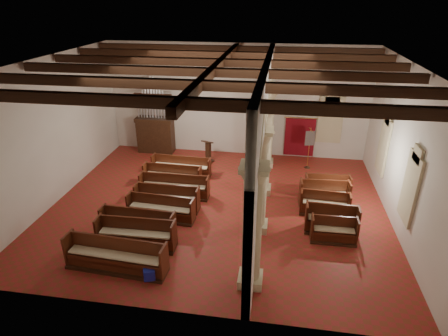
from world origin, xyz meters
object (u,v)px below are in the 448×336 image
pipe_organ (155,129)px  lectern (208,153)px  processional_banner (308,154)px  nave_pew_0 (116,260)px  aisle_pew_0 (333,233)px

pipe_organ → lectern: 3.51m
pipe_organ → processional_banner: (8.44, -0.96, -0.60)m
nave_pew_0 → processional_banner: bearing=57.8°
lectern → aisle_pew_0: (5.85, -6.22, -0.21)m
aisle_pew_0 → nave_pew_0: bearing=-159.7°
processional_banner → nave_pew_0: processional_banner is taller
processional_banner → lectern: bearing=169.2°
pipe_organ → aisle_pew_0: (9.08, -7.32, -1.04)m
lectern → aisle_pew_0: 8.54m
lectern → aisle_pew_0: size_ratio=0.79×
lectern → nave_pew_0: bearing=-76.7°
lectern → nave_pew_0: 9.01m
processional_banner → aisle_pew_0: size_ratio=1.32×
pipe_organ → lectern: bearing=-18.8°
lectern → processional_banner: bearing=23.2°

